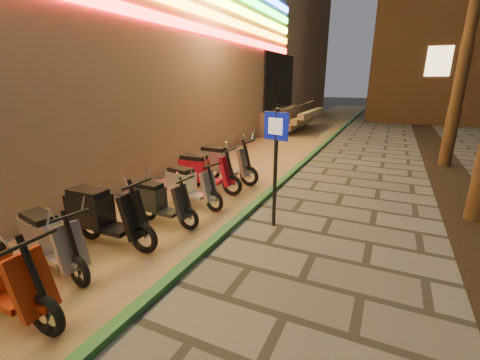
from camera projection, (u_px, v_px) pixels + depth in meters
The scene contains 9 objects.
parking_strip at pixel (257, 160), 11.90m from camera, with size 3.40×60.00×0.01m, color #8C7251.
green_curb at pixel (302, 164), 11.20m from camera, with size 0.18×60.00×0.10m, color #246030.
pedestrian_sign at pixel (276, 152), 6.10m from camera, with size 0.51×0.15×2.35m.
scooter_5 at pixel (50, 240), 4.89m from camera, with size 1.62×0.71×1.14m.
scooter_6 at pixel (102, 214), 5.67m from camera, with size 1.84×0.65×1.30m.
scooter_7 at pixel (158, 201), 6.54m from camera, with size 1.54×0.54×1.09m.
scooter_8 at pixel (189, 185), 7.51m from camera, with size 1.61×0.69×1.13m.
scooter_9 at pixel (203, 172), 8.42m from camera, with size 1.77×0.62×1.25m.
scooter_10 at pixel (222, 163), 9.24m from camera, with size 1.85×0.65×1.30m.
Camera 1 is at (1.75, -0.75, 2.83)m, focal length 24.00 mm.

